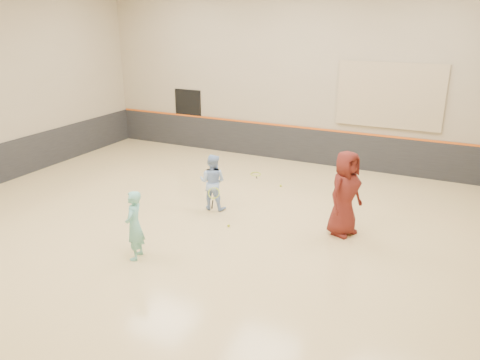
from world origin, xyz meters
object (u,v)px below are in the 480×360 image
at_px(young_man, 345,193).
at_px(spare_racket, 256,173).
at_px(girl, 134,225).
at_px(instructor, 213,182).

height_order(young_man, spare_racket, young_man).
height_order(girl, spare_racket, girl).
distance_m(instructor, spare_racket, 3.10).
bearing_deg(young_man, instructor, 113.56).
relative_size(girl, young_man, 0.75).
bearing_deg(spare_racket, girl, -90.60).
xyz_separation_m(girl, spare_racket, (0.06, 6.06, -0.70)).
height_order(girl, young_man, young_man).
bearing_deg(young_man, spare_racket, 73.20).
height_order(girl, instructor, girl).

